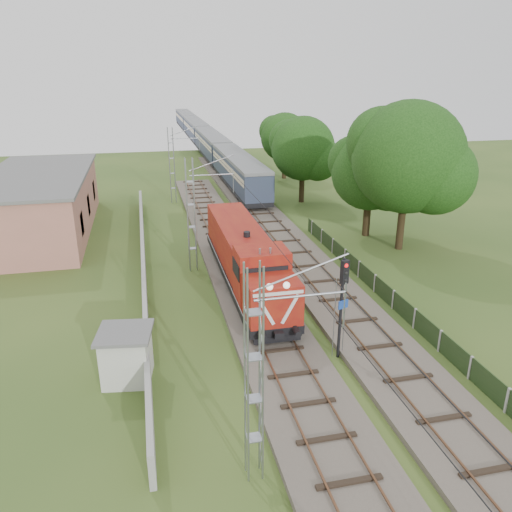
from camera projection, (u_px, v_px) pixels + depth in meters
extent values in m
plane|color=#2E4A1C|center=(277.00, 349.00, 25.61)|extent=(140.00, 140.00, 0.00)
cube|color=#6B6054|center=(249.00, 292.00, 31.96)|extent=(4.20, 70.00, 0.30)
cube|color=black|center=(249.00, 289.00, 31.89)|extent=(2.40, 70.00, 0.10)
cube|color=brown|center=(236.00, 289.00, 31.68)|extent=(0.08, 70.00, 0.05)
cube|color=brown|center=(262.00, 286.00, 32.04)|extent=(0.08, 70.00, 0.05)
cube|color=#6B6054|center=(273.00, 228.00, 44.88)|extent=(4.20, 80.00, 0.30)
cube|color=black|center=(273.00, 226.00, 44.81)|extent=(2.40, 80.00, 0.10)
cube|color=brown|center=(264.00, 226.00, 44.61)|extent=(0.08, 80.00, 0.05)
cube|color=brown|center=(282.00, 225.00, 44.96)|extent=(0.08, 80.00, 0.05)
cylinder|color=gray|center=(300.00, 296.00, 15.62)|extent=(3.00, 0.08, 0.08)
cylinder|color=gray|center=(211.00, 175.00, 33.90)|extent=(3.00, 0.08, 0.08)
cylinder|color=gray|center=(185.00, 139.00, 52.19)|extent=(3.00, 0.08, 0.08)
cylinder|color=black|center=(233.00, 192.00, 34.66)|extent=(0.03, 70.00, 0.03)
cylinder|color=black|center=(233.00, 174.00, 34.21)|extent=(0.03, 70.00, 0.03)
cube|color=#9E9E99|center=(143.00, 263.00, 34.97)|extent=(0.25, 40.00, 1.50)
cube|color=#B16E5F|center=(41.00, 204.00, 43.57)|extent=(8.00, 20.00, 5.00)
cube|color=#606060|center=(36.00, 175.00, 42.66)|extent=(8.40, 20.40, 0.25)
cube|color=black|center=(81.00, 224.00, 39.01)|extent=(0.10, 1.60, 1.80)
cube|color=black|center=(88.00, 205.00, 44.49)|extent=(0.10, 1.60, 1.80)
cube|color=black|center=(93.00, 190.00, 49.98)|extent=(0.10, 1.60, 1.80)
cube|color=black|center=(393.00, 300.00, 29.80)|extent=(0.05, 32.00, 1.15)
cube|color=#9E9E99|center=(312.00, 228.00, 43.52)|extent=(0.12, 0.12, 1.20)
cube|color=black|center=(245.00, 274.00, 32.65)|extent=(2.86, 16.21, 0.48)
cube|color=black|center=(264.00, 313.00, 27.95)|extent=(2.10, 3.43, 0.48)
cube|color=black|center=(231.00, 251.00, 37.54)|extent=(2.10, 3.43, 0.48)
cube|color=black|center=(277.00, 339.00, 25.45)|extent=(2.48, 0.24, 0.33)
cube|color=maroon|center=(272.00, 299.00, 25.86)|extent=(2.77, 2.38, 2.19)
sphere|color=white|center=(270.00, 287.00, 24.29)|extent=(0.34, 0.34, 0.34)
sphere|color=white|center=(287.00, 285.00, 24.47)|extent=(0.34, 0.34, 0.34)
cube|color=silver|center=(266.00, 312.00, 24.64)|extent=(0.96, 0.06, 1.60)
cube|color=silver|center=(290.00, 309.00, 24.90)|extent=(0.96, 0.06, 1.60)
cube|color=silver|center=(278.00, 294.00, 24.45)|extent=(2.57, 0.06, 0.17)
cube|color=maroon|center=(262.00, 275.00, 27.85)|extent=(2.86, 2.29, 3.05)
cube|color=black|center=(267.00, 275.00, 26.62)|extent=(2.38, 0.06, 0.86)
cube|color=maroon|center=(238.00, 241.00, 34.27)|extent=(2.67, 11.54, 2.48)
cylinder|color=black|center=(247.00, 235.00, 31.13)|extent=(0.42, 0.42, 0.38)
cylinder|color=gray|center=(260.00, 252.00, 26.51)|extent=(0.11, 0.11, 0.33)
cylinder|color=gray|center=(270.00, 251.00, 26.63)|extent=(0.11, 0.11, 0.33)
cube|color=black|center=(239.00, 183.00, 59.40)|extent=(2.88, 21.88, 0.50)
cube|color=#2A3147|center=(239.00, 170.00, 58.84)|extent=(2.98, 21.88, 2.69)
cube|color=beige|center=(239.00, 166.00, 58.67)|extent=(3.02, 21.01, 0.75)
cube|color=slate|center=(239.00, 157.00, 58.33)|extent=(3.03, 21.88, 0.35)
cube|color=black|center=(212.00, 154.00, 80.31)|extent=(2.88, 21.88, 0.50)
cube|color=#2A3147|center=(212.00, 144.00, 79.76)|extent=(2.98, 21.88, 2.69)
cube|color=beige|center=(212.00, 141.00, 79.59)|extent=(3.02, 21.01, 0.75)
cube|color=slate|center=(211.00, 134.00, 79.24)|extent=(3.03, 21.88, 0.35)
cube|color=black|center=(196.00, 137.00, 101.23)|extent=(2.88, 21.88, 0.50)
cube|color=#2A3147|center=(196.00, 129.00, 100.67)|extent=(2.98, 21.88, 2.69)
cube|color=beige|center=(196.00, 126.00, 100.50)|extent=(3.02, 21.01, 0.75)
cube|color=slate|center=(196.00, 121.00, 100.15)|extent=(3.03, 21.88, 0.35)
cube|color=black|center=(186.00, 126.00, 122.14)|extent=(2.88, 21.88, 0.50)
cube|color=#2A3147|center=(185.00, 119.00, 121.59)|extent=(2.98, 21.88, 2.69)
cube|color=beige|center=(185.00, 117.00, 121.41)|extent=(3.02, 21.01, 0.75)
cube|color=slate|center=(185.00, 113.00, 121.07)|extent=(3.03, 21.88, 0.35)
cylinder|color=black|center=(341.00, 309.00, 24.02)|extent=(0.15, 0.15, 5.28)
cube|color=black|center=(345.00, 272.00, 23.18)|extent=(0.43, 0.35, 1.16)
sphere|color=red|center=(346.00, 266.00, 22.93)|extent=(0.19, 0.19, 0.19)
sphere|color=black|center=(346.00, 273.00, 23.06)|extent=(0.19, 0.19, 0.19)
sphere|color=black|center=(345.00, 280.00, 23.19)|extent=(0.19, 0.19, 0.19)
cube|color=#193D97|center=(343.00, 304.00, 23.81)|extent=(0.56, 0.25, 0.42)
cube|color=beige|center=(127.00, 357.00, 22.79)|extent=(2.36, 2.36, 2.29)
cube|color=#606060|center=(124.00, 333.00, 22.35)|extent=(2.71, 2.71, 0.16)
cylinder|color=#322514|center=(367.00, 213.00, 42.74)|extent=(0.62, 0.62, 3.97)
sphere|color=black|center=(370.00, 171.00, 41.49)|extent=(6.49, 6.49, 6.49)
sphere|color=black|center=(389.00, 184.00, 41.18)|extent=(4.54, 4.54, 4.54)
sphere|color=black|center=(353.00, 161.00, 42.04)|extent=(4.22, 4.22, 4.22)
cylinder|color=#322514|center=(402.00, 218.00, 39.25)|extent=(0.58, 0.58, 5.19)
sphere|color=black|center=(408.00, 157.00, 37.61)|extent=(8.49, 8.49, 8.49)
sphere|color=black|center=(436.00, 175.00, 37.21)|extent=(5.94, 5.94, 5.94)
sphere|color=black|center=(382.00, 143.00, 38.33)|extent=(5.52, 5.52, 5.52)
cylinder|color=#322514|center=(302.00, 183.00, 53.79)|extent=(0.56, 0.56, 4.10)
sphere|color=black|center=(303.00, 148.00, 52.50)|extent=(6.71, 6.71, 6.71)
sphere|color=black|center=(318.00, 158.00, 52.18)|extent=(4.70, 4.70, 4.70)
sphere|color=black|center=(289.00, 140.00, 53.07)|extent=(4.36, 4.36, 4.36)
cylinder|color=#322514|center=(284.00, 164.00, 65.90)|extent=(0.56, 0.56, 3.82)
sphere|color=black|center=(285.00, 137.00, 64.69)|extent=(6.25, 6.25, 6.25)
sphere|color=black|center=(296.00, 145.00, 64.39)|extent=(4.37, 4.37, 4.37)
sphere|color=black|center=(275.00, 131.00, 65.22)|extent=(4.06, 4.06, 4.06)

